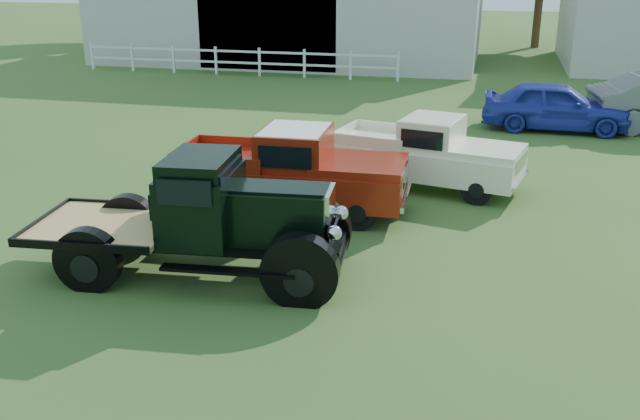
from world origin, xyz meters
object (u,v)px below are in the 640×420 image
(misc_car_blue, at_px, (556,106))
(white_pickup, at_px, (427,153))
(red_pickup, at_px, (291,170))
(vintage_flatbed, at_px, (197,216))

(misc_car_blue, bearing_deg, white_pickup, 154.78)
(red_pickup, relative_size, white_pickup, 1.12)
(vintage_flatbed, bearing_deg, misc_car_blue, 56.97)
(red_pickup, height_order, white_pickup, red_pickup)
(vintage_flatbed, height_order, misc_car_blue, vintage_flatbed)
(vintage_flatbed, relative_size, red_pickup, 1.07)
(vintage_flatbed, distance_m, misc_car_blue, 13.68)
(white_pickup, relative_size, misc_car_blue, 1.01)
(vintage_flatbed, bearing_deg, white_pickup, 55.26)
(red_pickup, xyz_separation_m, misc_car_blue, (5.78, 8.74, -0.15))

